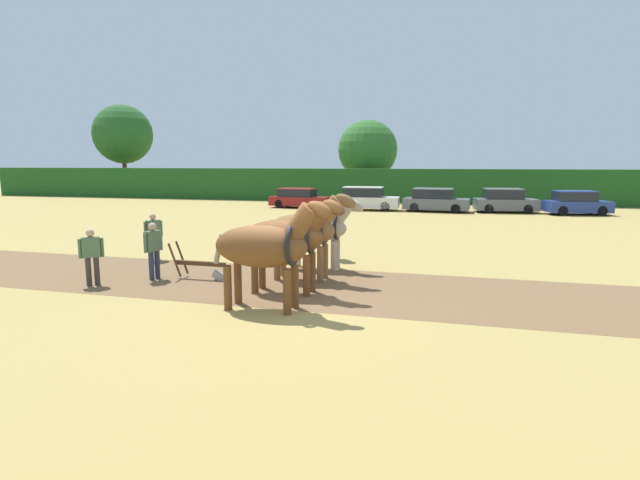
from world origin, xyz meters
name	(u,v)px	position (x,y,z in m)	size (l,w,h in m)	color
ground_plane	(286,305)	(0.00, 0.00, 0.00)	(240.00, 240.00, 0.00)	#A88E4C
plowed_furrow_strip	(122,274)	(-5.77, 1.96, 0.00)	(35.72, 4.46, 0.01)	brown
hedgerow	(402,186)	(0.00, 30.94, 1.37)	(79.34, 1.88, 2.74)	#1E511E
tree_far_left	(123,134)	(-28.99, 35.11, 6.11)	(5.97, 5.97, 9.11)	brown
tree_left	(368,150)	(-3.54, 34.90, 4.38)	(5.36, 5.36, 7.07)	#4C3823
draft_horse_lead_left	(266,246)	(-0.33, -0.38, 1.44)	(2.87, 1.03, 2.54)	brown
draft_horse_lead_right	(288,237)	(-0.31, 1.12, 1.41)	(2.79, 0.95, 2.47)	brown
draft_horse_trail_left	(305,230)	(-0.28, 2.63, 1.41)	(2.68, 0.99, 2.52)	brown
draft_horse_trail_right	(319,228)	(-0.26, 4.13, 1.27)	(2.65, 0.88, 2.27)	#B2A38E
plow	(205,268)	(-3.03, 1.92, 0.32)	(1.76, 0.47, 1.13)	#4C331E
farmer_at_plow	(153,247)	(-4.41, 1.58, 0.93)	(0.32, 0.63, 1.61)	#28334C
farmer_beside_team	(334,228)	(-0.16, 5.80, 1.07)	(0.45, 0.69, 1.80)	#38332D
farmer_onlooker_left	(91,253)	(-5.62, 0.54, 0.87)	(0.51, 0.44, 1.53)	#38332D
farmer_onlooker_right	(154,234)	(-6.00, 4.08, 0.91)	(0.43, 0.55, 1.58)	#4C4C4C
parked_car_far_left	(299,198)	(-6.86, 24.14, 0.68)	(4.40, 2.16, 1.41)	maroon
parked_car_left	(365,199)	(-1.91, 23.62, 0.77)	(4.49, 1.75, 1.60)	silver
parked_car_center_left	(435,200)	(2.82, 23.65, 0.74)	(4.43, 2.20, 1.56)	#565B66
parked_car_center	(505,201)	(7.28, 24.21, 0.75)	(4.11, 2.28, 1.58)	#565B66
parked_car_center_right	(576,203)	(11.50, 23.80, 0.72)	(4.07, 2.40, 1.51)	navy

